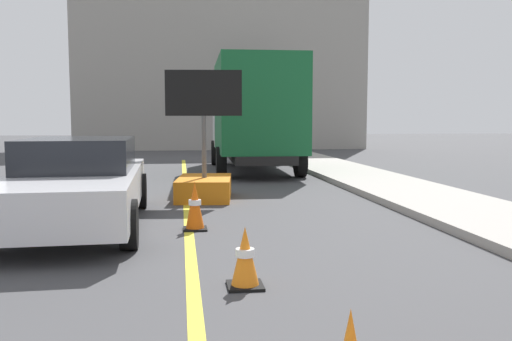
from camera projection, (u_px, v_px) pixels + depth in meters
lane_center_stripe at (196, 330)px, 4.27m from camera, size 0.14×36.00×0.01m
arrow_board_trailer at (204, 176)px, 11.33m from camera, size 1.60×1.91×2.70m
box_truck at (254, 113)px, 17.08m from camera, size 2.72×6.92×3.47m
pickup_car at (78, 182)px, 8.37m from camera, size 2.08×5.04×1.38m
highway_guide_sign at (266, 83)px, 26.09m from camera, size 2.79×0.18×5.00m
far_building_block at (220, 58)px, 31.64m from camera, size 16.02×6.25×10.57m
traffic_cone_mid_lane at (245, 258)px, 5.35m from camera, size 0.36×0.36×0.62m
traffic_cone_far_lane at (195, 206)px, 8.12m from camera, size 0.36×0.36×0.74m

